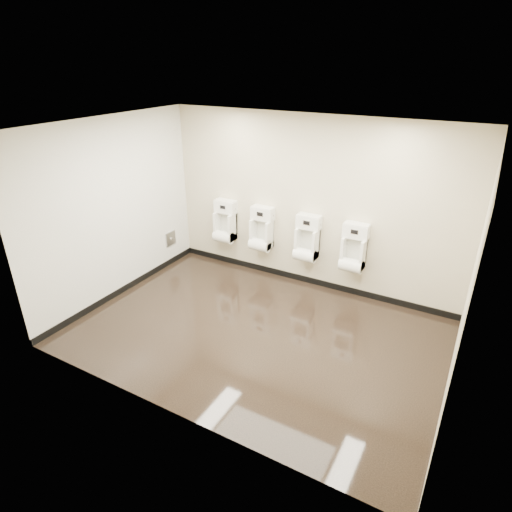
{
  "coord_description": "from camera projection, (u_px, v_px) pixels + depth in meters",
  "views": [
    {
      "loc": [
        2.45,
        -4.38,
        3.55
      ],
      "look_at": [
        -0.31,
        0.55,
        0.91
      ],
      "focal_mm": 30.0,
      "sensor_mm": 36.0,
      "label": 1
    }
  ],
  "objects": [
    {
      "name": "ceiling",
      "position": [
        256.0,
        129.0,
        4.86
      ],
      "size": [
        5.0,
        3.5,
        0.0
      ],
      "primitive_type": "cube",
      "color": "white"
    },
    {
      "name": "access_panel",
      "position": [
        171.0,
        238.0,
        7.88
      ],
      "size": [
        0.04,
        0.25,
        0.25
      ],
      "color": "#9E9EA3",
      "rests_on": "left_wall"
    },
    {
      "name": "right_wall",
      "position": [
        470.0,
        289.0,
        4.35
      ],
      "size": [
        0.02,
        3.5,
        2.8
      ],
      "primitive_type": "cube",
      "color": "beige",
      "rests_on": "ground"
    },
    {
      "name": "urinal_2",
      "position": [
        307.0,
        242.0,
        6.96
      ],
      "size": [
        0.4,
        0.3,
        0.75
      ],
      "color": "white",
      "rests_on": "back_wall"
    },
    {
      "name": "skirting_back",
      "position": [
        305.0,
        279.0,
        7.4
      ],
      "size": [
        5.0,
        0.02,
        0.1
      ],
      "primitive_type": "cube",
      "color": "black",
      "rests_on": "ground"
    },
    {
      "name": "ground",
      "position": [
        256.0,
        333.0,
        6.05
      ],
      "size": [
        5.0,
        3.5,
        0.0
      ],
      "primitive_type": "cube",
      "color": "black",
      "rests_on": "ground"
    },
    {
      "name": "tile_overlay_left",
      "position": [
        114.0,
        211.0,
        6.56
      ],
      "size": [
        0.01,
        3.5,
        2.8
      ],
      "primitive_type": "cube",
      "color": "white",
      "rests_on": "ground"
    },
    {
      "name": "urinal_3",
      "position": [
        353.0,
        251.0,
        6.62
      ],
      "size": [
        0.4,
        0.3,
        0.75
      ],
      "color": "white",
      "rests_on": "back_wall"
    },
    {
      "name": "urinal_1",
      "position": [
        261.0,
        232.0,
        7.34
      ],
      "size": [
        0.4,
        0.3,
        0.75
      ],
      "color": "white",
      "rests_on": "back_wall"
    },
    {
      "name": "urinal_0",
      "position": [
        225.0,
        225.0,
        7.67
      ],
      "size": [
        0.4,
        0.3,
        0.75
      ],
      "color": "white",
      "rests_on": "back_wall"
    },
    {
      "name": "front_wall",
      "position": [
        166.0,
        305.0,
        4.07
      ],
      "size": [
        5.0,
        0.02,
        2.8
      ],
      "primitive_type": "cube",
      "color": "beige",
      "rests_on": "ground"
    },
    {
      "name": "skirting_left",
      "position": [
        126.0,
        287.0,
        7.13
      ],
      "size": [
        0.02,
        3.5,
        0.1
      ],
      "primitive_type": "cube",
      "color": "black",
      "rests_on": "ground"
    },
    {
      "name": "left_wall",
      "position": [
        114.0,
        211.0,
        6.56
      ],
      "size": [
        0.02,
        3.5,
        2.8
      ],
      "primitive_type": "cube",
      "color": "beige",
      "rests_on": "ground"
    },
    {
      "name": "back_wall",
      "position": [
        309.0,
        204.0,
        6.84
      ],
      "size": [
        5.0,
        0.02,
        2.8
      ],
      "primitive_type": "cube",
      "color": "beige",
      "rests_on": "ground"
    }
  ]
}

